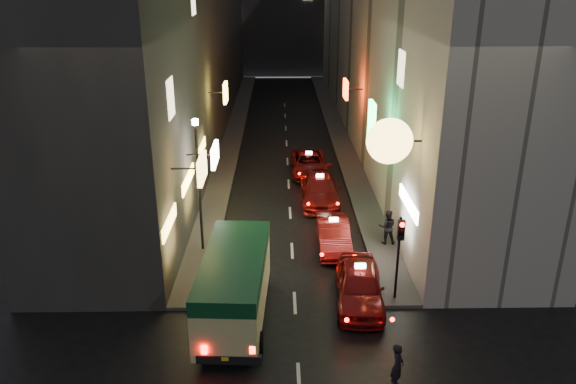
{
  "coord_description": "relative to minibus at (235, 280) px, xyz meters",
  "views": [
    {
      "loc": [
        -0.6,
        -10.67,
        12.22
      ],
      "look_at": [
        -0.19,
        13.0,
        2.98
      ],
      "focal_mm": 35.0,
      "sensor_mm": 36.0,
      "label": 1
    }
  ],
  "objects": [
    {
      "name": "sidewalk_left",
      "position": [
        -1.99,
        26.59,
        -1.63
      ],
      "size": [
        1.5,
        52.0,
        0.15
      ],
      "primitive_type": "cube",
      "color": "#4C4947",
      "rests_on": "ground"
    },
    {
      "name": "pedestrian_sidewalk",
      "position": [
        6.79,
        6.03,
        -0.59
      ],
      "size": [
        0.75,
        0.5,
        1.92
      ],
      "primitive_type": "imported",
      "rotation": [
        0.0,
        0.0,
        3.07
      ],
      "color": "black",
      "rests_on": "sidewalk_right"
    },
    {
      "name": "pedestrian_crossing",
      "position": [
        5.33,
        -3.83,
        -0.81
      ],
      "size": [
        0.57,
        0.69,
        1.79
      ],
      "primitive_type": "imported",
      "rotation": [
        0.0,
        0.0,
        1.19
      ],
      "color": "black",
      "rests_on": "ground"
    },
    {
      "name": "minibus",
      "position": [
        0.0,
        0.0,
        0.0
      ],
      "size": [
        2.52,
        6.37,
        2.7
      ],
      "color": "#CCC67F",
      "rests_on": "ground"
    },
    {
      "name": "lamp_post",
      "position": [
        -1.94,
        5.59,
        2.02
      ],
      "size": [
        0.28,
        0.28,
        6.22
      ],
      "color": "black",
      "rests_on": "sidewalk_left"
    },
    {
      "name": "traffic_light",
      "position": [
        6.26,
        1.06,
        0.98
      ],
      "size": [
        0.26,
        0.43,
        3.5
      ],
      "color": "black",
      "rests_on": "sidewalk_right"
    },
    {
      "name": "building_right",
      "position": [
        10.26,
        26.58,
        7.3
      ],
      "size": [
        8.17,
        52.0,
        18.0
      ],
      "color": "#AAA59C",
      "rests_on": "ground"
    },
    {
      "name": "taxi_second",
      "position": [
        4.22,
        5.88,
        -0.9
      ],
      "size": [
        2.09,
        5.06,
        1.78
      ],
      "color": "maroon",
      "rests_on": "ground"
    },
    {
      "name": "taxi_far",
      "position": [
        3.6,
        16.49,
        -0.91
      ],
      "size": [
        2.09,
        4.97,
        1.74
      ],
      "color": "maroon",
      "rests_on": "ground"
    },
    {
      "name": "taxi_third",
      "position": [
        3.98,
        11.69,
        -0.83
      ],
      "size": [
        2.29,
        5.52,
        1.92
      ],
      "color": "maroon",
      "rests_on": "ground"
    },
    {
      "name": "sidewalk_right",
      "position": [
        6.51,
        26.59,
        -1.63
      ],
      "size": [
        1.5,
        52.0,
        0.15
      ],
      "primitive_type": "cube",
      "color": "#4C4947",
      "rests_on": "ground"
    },
    {
      "name": "taxi_near",
      "position": [
        4.8,
        1.08,
        -0.8
      ],
      "size": [
        2.76,
        5.85,
        1.98
      ],
      "color": "maroon",
      "rests_on": "ground"
    },
    {
      "name": "building_left",
      "position": [
        -5.74,
        26.58,
        7.3
      ],
      "size": [
        7.43,
        52.0,
        18.0
      ],
      "color": "#353330",
      "rests_on": "ground"
    }
  ]
}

